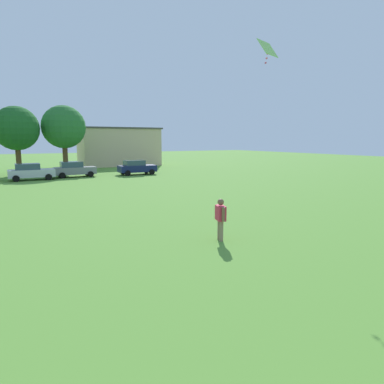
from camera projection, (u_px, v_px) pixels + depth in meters
ground_plane at (15, 192)px, 26.28m from camera, size 160.00×160.00×0.00m
adult_bystander at (221, 216)px, 13.53m from camera, size 0.45×0.79×1.71m
kite at (268, 49)px, 16.54m from camera, size 1.36×0.95×1.13m
parked_car_silver_1 at (31, 172)px, 33.91m from camera, size 4.30×2.02×1.68m
parked_car_gray_2 at (74, 169)px, 36.80m from camera, size 4.30×2.02×1.68m
parked_car_navy_3 at (137, 167)px, 39.29m from camera, size 4.30×2.02×1.68m
tree_right at (16, 129)px, 38.68m from camera, size 5.04×5.04×7.86m
tree_far_right at (64, 127)px, 41.94m from camera, size 5.31×5.31×8.27m
house_right at (119, 147)px, 52.98m from camera, size 12.33×6.24×5.90m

